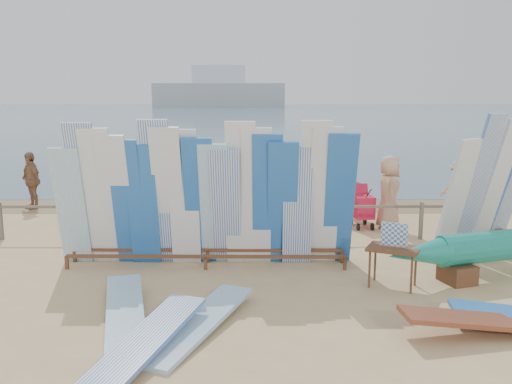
{
  "coord_description": "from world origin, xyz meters",
  "views": [
    {
      "loc": [
        0.02,
        -9.55,
        3.35
      ],
      "look_at": [
        0.07,
        2.94,
        1.16
      ],
      "focal_mm": 38.0,
      "sensor_mm": 36.0,
      "label": 1
    }
  ],
  "objects_px": {
    "main_surfboard_rack": "(206,201)",
    "flat_board_a": "(125,318)",
    "beach_chair_left": "(223,220)",
    "beachgoer_8": "(344,188)",
    "flat_board_e": "(142,358)",
    "beachgoer_9": "(459,189)",
    "flat_board_b": "(200,329)",
    "beachgoer_extra_1": "(31,180)",
    "beachgoer_6": "(389,192)",
    "beach_chair_right": "(265,217)",
    "stroller": "(362,211)",
    "flat_board_c": "(493,335)",
    "beachgoer_5": "(346,187)",
    "beachgoer_7": "(310,193)",
    "beachgoer_2": "(219,192)",
    "beachgoer_0": "(93,192)",
    "side_surfboard_rack": "(487,189)",
    "beachgoer_1": "(90,193)",
    "beachgoer_4": "(248,202)",
    "beachgoer_11": "(113,182)",
    "vendor_table": "(393,266)"
  },
  "relations": [
    {
      "from": "beachgoer_8",
      "to": "vendor_table",
      "type": "bearing_deg",
      "value": -177.59
    },
    {
      "from": "beachgoer_5",
      "to": "beachgoer_2",
      "type": "bearing_deg",
      "value": 78.91
    },
    {
      "from": "main_surfboard_rack",
      "to": "side_surfboard_rack",
      "type": "relative_size",
      "value": 1.94
    },
    {
      "from": "beachgoer_extra_1",
      "to": "beachgoer_5",
      "type": "xyz_separation_m",
      "value": [
        9.41,
        -0.86,
        -0.06
      ]
    },
    {
      "from": "flat_board_e",
      "to": "beachgoer_9",
      "type": "distance_m",
      "value": 11.09
    },
    {
      "from": "beachgoer_9",
      "to": "beachgoer_8",
      "type": "bearing_deg",
      "value": -122.93
    },
    {
      "from": "beachgoer_5",
      "to": "flat_board_c",
      "type": "bearing_deg",
      "value": 163.07
    },
    {
      "from": "beachgoer_7",
      "to": "beachgoer_2",
      "type": "xyz_separation_m",
      "value": [
        -2.5,
        0.08,
        0.03
      ]
    },
    {
      "from": "flat_board_e",
      "to": "beachgoer_9",
      "type": "relative_size",
      "value": 1.66
    },
    {
      "from": "flat_board_b",
      "to": "flat_board_c",
      "type": "xyz_separation_m",
      "value": [
        4.22,
        -0.2,
        0.0
      ]
    },
    {
      "from": "beach_chair_right",
      "to": "beachgoer_1",
      "type": "relative_size",
      "value": 0.56
    },
    {
      "from": "beachgoer_7",
      "to": "beachgoer_5",
      "type": "distance_m",
      "value": 1.37
    },
    {
      "from": "side_surfboard_rack",
      "to": "beachgoer_1",
      "type": "relative_size",
      "value": 1.84
    },
    {
      "from": "flat_board_a",
      "to": "beach_chair_right",
      "type": "height_order",
      "value": "beach_chair_right"
    },
    {
      "from": "beach_chair_left",
      "to": "beachgoer_8",
      "type": "height_order",
      "value": "beachgoer_8"
    },
    {
      "from": "flat_board_b",
      "to": "beachgoer_7",
      "type": "relative_size",
      "value": 1.76
    },
    {
      "from": "flat_board_c",
      "to": "beachgoer_4",
      "type": "xyz_separation_m",
      "value": [
        -3.56,
        6.03,
        0.77
      ]
    },
    {
      "from": "beachgoer_7",
      "to": "beach_chair_right",
      "type": "bearing_deg",
      "value": -110.61
    },
    {
      "from": "flat_board_e",
      "to": "flat_board_c",
      "type": "distance_m",
      "value": 4.92
    },
    {
      "from": "beachgoer_7",
      "to": "flat_board_a",
      "type": "bearing_deg",
      "value": -78.68
    },
    {
      "from": "flat_board_a",
      "to": "beachgoer_0",
      "type": "distance_m",
      "value": 7.25
    },
    {
      "from": "beach_chair_left",
      "to": "beachgoer_4",
      "type": "bearing_deg",
      "value": -10.71
    },
    {
      "from": "stroller",
      "to": "flat_board_c",
      "type": "bearing_deg",
      "value": -90.89
    },
    {
      "from": "vendor_table",
      "to": "flat_board_c",
      "type": "height_order",
      "value": "vendor_table"
    },
    {
      "from": "side_surfboard_rack",
      "to": "beachgoer_8",
      "type": "relative_size",
      "value": 1.65
    },
    {
      "from": "side_surfboard_rack",
      "to": "flat_board_a",
      "type": "xyz_separation_m",
      "value": [
        -7.05,
        -3.68,
        -1.38
      ]
    },
    {
      "from": "beachgoer_6",
      "to": "beachgoer_4",
      "type": "bearing_deg",
      "value": 96.73
    },
    {
      "from": "beachgoer_extra_1",
      "to": "beachgoer_6",
      "type": "distance_m",
      "value": 10.53
    },
    {
      "from": "beachgoer_extra_1",
      "to": "beachgoer_4",
      "type": "bearing_deg",
      "value": 18.88
    },
    {
      "from": "flat_board_a",
      "to": "beachgoer_5",
      "type": "distance_m",
      "value": 8.84
    },
    {
      "from": "flat_board_e",
      "to": "flat_board_c",
      "type": "height_order",
      "value": "flat_board_c"
    },
    {
      "from": "beach_chair_left",
      "to": "beachgoer_8",
      "type": "relative_size",
      "value": 0.43
    },
    {
      "from": "vendor_table",
      "to": "beachgoer_7",
      "type": "relative_size",
      "value": 0.77
    },
    {
      "from": "side_surfboard_rack",
      "to": "beachgoer_8",
      "type": "xyz_separation_m",
      "value": [
        -2.61,
        3.0,
        -0.46
      ]
    },
    {
      "from": "flat_board_b",
      "to": "beachgoer_1",
      "type": "height_order",
      "value": "beachgoer_1"
    },
    {
      "from": "side_surfboard_rack",
      "to": "vendor_table",
      "type": "xyz_separation_m",
      "value": [
        -2.59,
        -2.29,
        -0.99
      ]
    },
    {
      "from": "flat_board_b",
      "to": "flat_board_e",
      "type": "bearing_deg",
      "value": -104.29
    },
    {
      "from": "beachgoer_5",
      "to": "beachgoer_11",
      "type": "relative_size",
      "value": 0.96
    },
    {
      "from": "beachgoer_2",
      "to": "beachgoer_11",
      "type": "bearing_deg",
      "value": -70.97
    },
    {
      "from": "beachgoer_0",
      "to": "flat_board_b",
      "type": "bearing_deg",
      "value": -146.16
    },
    {
      "from": "beachgoer_5",
      "to": "flat_board_e",
      "type": "bearing_deg",
      "value": 132.56
    },
    {
      "from": "beach_chair_right",
      "to": "stroller",
      "type": "relative_size",
      "value": 0.85
    },
    {
      "from": "beachgoer_8",
      "to": "beachgoer_11",
      "type": "distance_m",
      "value": 6.81
    },
    {
      "from": "beach_chair_right",
      "to": "beachgoer_9",
      "type": "xyz_separation_m",
      "value": [
        5.47,
        1.15,
        0.54
      ]
    },
    {
      "from": "flat_board_b",
      "to": "beachgoer_extra_1",
      "type": "relative_size",
      "value": 1.56
    },
    {
      "from": "flat_board_a",
      "to": "beachgoer_1",
      "type": "relative_size",
      "value": 1.63
    },
    {
      "from": "main_surfboard_rack",
      "to": "flat_board_a",
      "type": "distance_m",
      "value": 3.12
    },
    {
      "from": "beachgoer_4",
      "to": "main_surfboard_rack",
      "type": "bearing_deg",
      "value": -140.28
    },
    {
      "from": "beachgoer_9",
      "to": "beachgoer_5",
      "type": "relative_size",
      "value": 1.0
    },
    {
      "from": "side_surfboard_rack",
      "to": "flat_board_e",
      "type": "relative_size",
      "value": 1.12
    }
  ]
}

